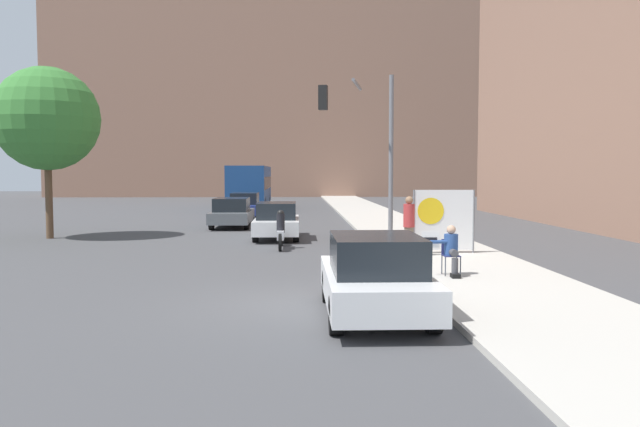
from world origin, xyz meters
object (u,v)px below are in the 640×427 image
Objects in this scene: traffic_light_pole at (366,133)px; motorcycle_on_road at (281,232)px; car_on_road_midblock at (232,212)px; car_on_road_nearest at (277,221)px; seated_protester at (451,248)px; jogger_on_sidewalk at (409,225)px; street_tree_near_curb at (47,119)px; car_on_road_distant at (245,206)px; city_bus_on_road at (250,184)px; pedestrian_behind at (420,221)px; parked_car_curbside at (375,276)px; protest_banner at (443,220)px.

traffic_light_pole is 4.54m from motorcycle_on_road.
car_on_road_nearest is at bearing -66.78° from car_on_road_midblock.
seated_protester is 0.68× the size of jogger_on_sidewalk.
traffic_light_pole is 12.92m from street_tree_near_curb.
car_on_road_distant is at bearing 88.65° from car_on_road_midblock.
motorcycle_on_road is at bearing -21.76° from street_tree_near_curb.
traffic_light_pole is at bearing -76.67° from city_bus_on_road.
street_tree_near_curb reaches higher than traffic_light_pole.
seated_protester is 10.91m from car_on_road_nearest.
traffic_light_pole is 1.24× the size of car_on_road_distant.
car_on_road_nearest is at bearing 120.95° from seated_protester.
street_tree_near_curb is at bearing -107.67° from city_bus_on_road.
pedestrian_behind reaches higher than seated_protester.
seated_protester is at bearing -65.27° from car_on_road_nearest.
motorcycle_on_road is (2.58, -8.77, -0.15)m from car_on_road_midblock.
street_tree_near_curb reaches higher than city_bus_on_road.
car_on_road_nearest is (-2.23, 13.70, -0.02)m from parked_car_curbside.
street_tree_near_curb is at bearing 128.78° from parked_car_curbside.
motorcycle_on_road is (0.24, -3.30, -0.16)m from car_on_road_nearest.
car_on_road_distant reaches higher than car_on_road_nearest.
city_bus_on_road reaches higher than protest_banner.
protest_banner is 0.34× the size of traffic_light_pole.
car_on_road_distant is at bearing 113.77° from seated_protester.
protest_banner is (0.81, 4.25, 0.38)m from seated_protester.
car_on_road_distant reaches higher than car_on_road_midblock.
city_bus_on_road reaches higher than jogger_on_sidewalk.
car_on_road_nearest is (-5.37, 5.66, -0.44)m from protest_banner.
traffic_light_pole is at bearing -17.23° from street_tree_near_curb.
street_tree_near_curb is (-6.93, -11.05, 4.03)m from car_on_road_distant.
parked_car_curbside is 13.88m from car_on_road_nearest.
seated_protester is at bearing -100.78° from protest_banner.
pedestrian_behind is 25.78m from city_bus_on_road.
car_on_road_midblock is at bearing -89.10° from city_bus_on_road.
city_bus_on_road is (-5.78, 24.37, -2.22)m from traffic_light_pole.
parked_car_curbside is (-2.81, -10.08, -0.24)m from pedestrian_behind.
car_on_road_distant is 0.44× the size of city_bus_on_road.
city_bus_on_road is (-7.63, 24.61, 0.81)m from pedestrian_behind.
seated_protester is at bearing -37.08° from street_tree_near_curb.
protest_banner is at bearing -46.23° from traffic_light_pole.
pedestrian_behind is at bearing -16.00° from street_tree_near_curb.
pedestrian_behind is 3.56m from traffic_light_pole.
jogger_on_sidewalk is 0.38× the size of car_on_road_midblock.
car_on_road_nearest is 0.41× the size of city_bus_on_road.
street_tree_near_curb is (-13.70, 10.35, 3.99)m from seated_protester.
seated_protester is 0.62× the size of protest_banner.
jogger_on_sidewalk is 1.06× the size of pedestrian_behind.
protest_banner is at bearing -46.51° from car_on_road_nearest.
car_on_road_distant is at bearing -87.67° from city_bus_on_road.
protest_banner reaches higher than car_on_road_distant.
jogger_on_sidewalk is 15.39m from street_tree_near_curb.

